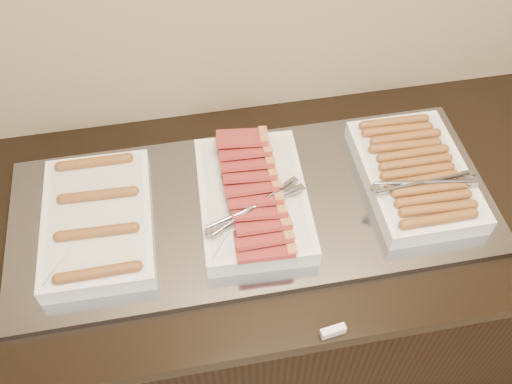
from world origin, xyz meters
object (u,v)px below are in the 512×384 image
(counter, at_px, (259,293))
(dish_right, at_px, (415,174))
(dish_left, at_px, (98,221))
(dish_center, at_px, (253,197))
(warming_tray, at_px, (253,207))

(counter, distance_m, dish_right, 0.64)
(dish_left, distance_m, dish_right, 0.80)
(dish_left, bearing_deg, dish_right, 0.89)
(counter, bearing_deg, dish_right, -0.47)
(counter, relative_size, dish_center, 4.93)
(dish_left, height_order, dish_center, dish_center)
(warming_tray, distance_m, dish_left, 0.38)
(counter, height_order, dish_center, dish_center)
(counter, height_order, warming_tray, warming_tray)
(dish_right, bearing_deg, dish_center, -179.96)
(warming_tray, distance_m, dish_right, 0.42)
(dish_center, bearing_deg, counter, 14.20)
(counter, xyz_separation_m, dish_center, (-0.02, -0.00, 0.50))
(warming_tray, height_order, dish_right, dish_right)
(dish_center, bearing_deg, dish_right, 2.68)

